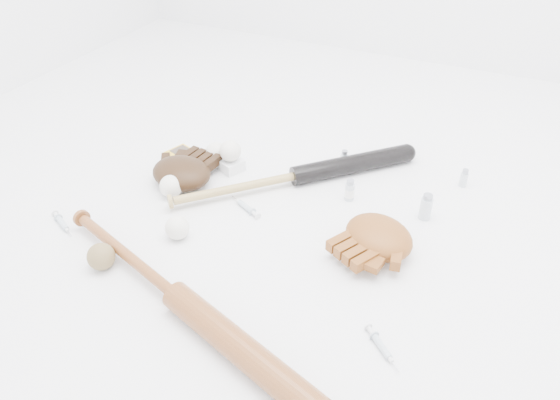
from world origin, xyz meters
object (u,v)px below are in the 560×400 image
at_px(glove_dark, 181,173).
at_px(pedestal, 231,165).
at_px(bat_wood, 177,296).
at_px(bat_dark, 295,176).

relative_size(glove_dark, pedestal, 3.39).
xyz_separation_m(bat_wood, pedestal, (-0.20, 0.63, -0.02)).
bearing_deg(pedestal, bat_wood, -72.63).
relative_size(bat_dark, glove_dark, 3.68).
distance_m(bat_dark, pedestal, 0.24).
distance_m(bat_wood, glove_dark, 0.57).
bearing_deg(glove_dark, pedestal, 59.44).
relative_size(bat_dark, bat_wood, 0.91).
height_order(glove_dark, pedestal, glove_dark).
relative_size(bat_dark, pedestal, 12.45).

